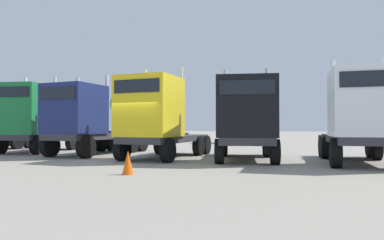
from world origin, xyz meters
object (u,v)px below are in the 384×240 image
object	(u,v)px
traffic_cone_near	(128,163)
semi_truck_black	(246,118)
semi_truck_green	(31,118)
semi_truck_navy	(84,120)
semi_truck_yellow	(156,118)
semi_truck_white	(362,116)

from	to	relation	value
traffic_cone_near	semi_truck_black	bearing A→B (deg)	64.04
semi_truck_green	semi_truck_navy	bearing A→B (deg)	69.50
semi_truck_green	semi_truck_black	xyz separation A→B (m)	(12.61, -0.60, -0.15)
semi_truck_yellow	traffic_cone_near	distance (m)	5.33
semi_truck_navy	semi_truck_black	size ratio (longest dim) A/B	1.06
semi_truck_yellow	semi_truck_white	xyz separation A→B (m)	(8.59, 0.57, -0.01)
semi_truck_yellow	semi_truck_white	size ratio (longest dim) A/B	0.96
semi_truck_yellow	semi_truck_black	distance (m)	4.11
semi_truck_black	traffic_cone_near	xyz separation A→B (m)	(-2.62, -5.39, -1.49)
semi_truck_green	semi_truck_white	distance (m)	17.14
semi_truck_white	traffic_cone_near	bearing A→B (deg)	-58.03
semi_truck_navy	semi_truck_white	world-z (taller)	semi_truck_white
semi_truck_green	semi_truck_white	world-z (taller)	semi_truck_green
semi_truck_navy	traffic_cone_near	distance (m)	8.10
traffic_cone_near	semi_truck_navy	bearing A→B (deg)	137.16
semi_truck_green	semi_truck_white	xyz separation A→B (m)	(17.13, -0.53, -0.11)
semi_truck_navy	semi_truck_black	bearing A→B (deg)	91.26
semi_truck_white	semi_truck_green	bearing A→B (deg)	-97.22
semi_truck_green	semi_truck_navy	distance (m)	4.19
semi_truck_green	semi_truck_navy	size ratio (longest dim) A/B	1.00
semi_truck_navy	traffic_cone_near	world-z (taller)	semi_truck_navy
semi_truck_white	traffic_cone_near	world-z (taller)	semi_truck_white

